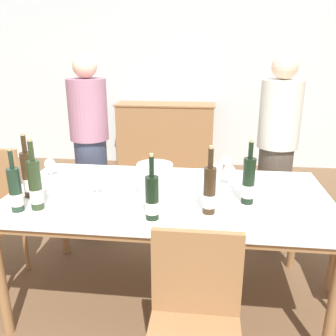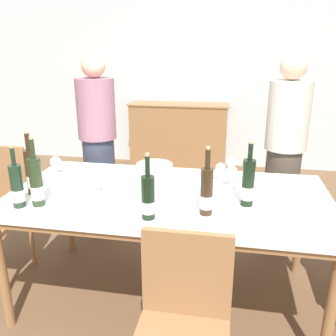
{
  "view_description": "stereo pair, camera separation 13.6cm",
  "coord_description": "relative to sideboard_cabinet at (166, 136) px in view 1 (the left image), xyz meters",
  "views": [
    {
      "loc": [
        0.24,
        -2.09,
        1.64
      ],
      "look_at": [
        0.0,
        0.0,
        0.95
      ],
      "focal_mm": 38.0,
      "sensor_mm": 36.0,
      "label": 1
    },
    {
      "loc": [
        0.38,
        -2.07,
        1.64
      ],
      "look_at": [
        0.0,
        0.0,
        0.95
      ],
      "focal_mm": 38.0,
      "sensor_mm": 36.0,
      "label": 2
    }
  ],
  "objects": [
    {
      "name": "wine_bottle_3",
      "position": [
        0.63,
        -3.09,
        0.43
      ],
      "size": [
        0.07,
        0.07,
        0.39
      ],
      "color": "#332314",
      "rests_on": "dining_table"
    },
    {
      "name": "person_guest_left",
      "position": [
        1.18,
        -2.01,
        0.35
      ],
      "size": [
        0.33,
        0.33,
        1.63
      ],
      "color": "#51473D",
      "rests_on": "ground_plane"
    },
    {
      "name": "back_wall",
      "position": [
        0.37,
        0.29,
        0.93
      ],
      "size": [
        8.0,
        0.1,
        2.8
      ],
      "color": "silver",
      "rests_on": "ground_plane"
    },
    {
      "name": "wine_bottle_0",
      "position": [
        -0.36,
        -3.15,
        0.44
      ],
      "size": [
        0.08,
        0.08,
        0.42
      ],
      "color": "#28381E",
      "rests_on": "dining_table"
    },
    {
      "name": "wine_glass_3",
      "position": [
        0.68,
        -2.56,
        0.4
      ],
      "size": [
        0.07,
        0.07,
        0.14
      ],
      "color": "white",
      "rests_on": "dining_table"
    },
    {
      "name": "dining_table",
      "position": [
        0.37,
        -2.85,
        0.24
      ],
      "size": [
        2.04,
        1.1,
        0.77
      ],
      "color": "#996B42",
      "rests_on": "ground_plane"
    },
    {
      "name": "wine_glass_4",
      "position": [
        -0.08,
        -2.91,
        0.39
      ],
      "size": [
        0.07,
        0.07,
        0.14
      ],
      "color": "white",
      "rests_on": "dining_table"
    },
    {
      "name": "wine_glass_1",
      "position": [
        -0.52,
        -2.61,
        0.39
      ],
      "size": [
        0.08,
        0.08,
        0.14
      ],
      "color": "white",
      "rests_on": "dining_table"
    },
    {
      "name": "person_host",
      "position": [
        -0.42,
        -2.02,
        0.34
      ],
      "size": [
        0.33,
        0.33,
        1.62
      ],
      "color": "#383F56",
      "rests_on": "ground_plane"
    },
    {
      "name": "wine_bottle_2",
      "position": [
        0.32,
        -3.2,
        0.42
      ],
      "size": [
        0.08,
        0.08,
        0.37
      ],
      "color": "black",
      "rests_on": "dining_table"
    },
    {
      "name": "ice_bucket",
      "position": [
        0.29,
        -2.91,
        0.41
      ],
      "size": [
        0.22,
        0.22,
        0.22
      ],
      "color": "white",
      "rests_on": "dining_table"
    },
    {
      "name": "wine_bottle_4",
      "position": [
        -0.46,
        -3.19,
        0.42
      ],
      "size": [
        0.07,
        0.07,
        0.37
      ],
      "color": "#1E3323",
      "rests_on": "dining_table"
    },
    {
      "name": "sideboard_cabinet",
      "position": [
        0.0,
        0.0,
        0.0
      ],
      "size": [
        1.38,
        0.46,
        0.94
      ],
      "color": "#996B42",
      "rests_on": "ground_plane"
    },
    {
      "name": "chair_near_front",
      "position": [
        0.58,
        -3.64,
        0.04
      ],
      "size": [
        0.42,
        0.42,
        0.88
      ],
      "color": "#996B42",
      "rests_on": "ground_plane"
    },
    {
      "name": "wine_bottle_1",
      "position": [
        0.86,
        -2.92,
        0.43
      ],
      "size": [
        0.08,
        0.08,
        0.39
      ],
      "color": "black",
      "rests_on": "dining_table"
    },
    {
      "name": "wine_glass_0",
      "position": [
        0.75,
        -2.39,
        0.39
      ],
      "size": [
        0.07,
        0.07,
        0.14
      ],
      "color": "white",
      "rests_on": "dining_table"
    },
    {
      "name": "ground_plane",
      "position": [
        0.37,
        -2.85,
        -0.47
      ],
      "size": [
        12.0,
        12.0,
        0.0
      ],
      "primitive_type": "plane",
      "color": "brown"
    },
    {
      "name": "wine_glass_2",
      "position": [
        0.76,
        -2.64,
        0.39
      ],
      "size": [
        0.08,
        0.08,
        0.14
      ],
      "color": "white",
      "rests_on": "dining_table"
    },
    {
      "name": "wine_bottle_5",
      "position": [
        -0.49,
        -2.98,
        0.44
      ],
      "size": [
        0.07,
        0.07,
        0.41
      ],
      "color": "#332314",
      "rests_on": "dining_table"
    }
  ]
}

